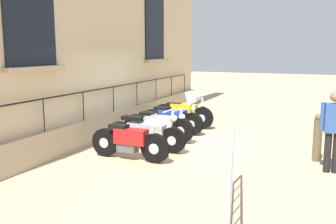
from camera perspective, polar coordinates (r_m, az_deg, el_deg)
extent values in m
plane|color=tan|center=(10.16, 1.36, -4.55)|extent=(60.00, 60.00, 0.00)
cube|color=tan|center=(10.98, -8.38, -1.76)|extent=(0.20, 13.54, 0.68)
cube|color=black|center=(13.43, -2.04, 12.88)|extent=(0.06, 1.43, 2.28)
cube|color=tan|center=(13.38, -1.69, 7.81)|extent=(0.24, 1.63, 0.10)
cube|color=black|center=(8.47, -20.27, 14.26)|extent=(0.06, 1.43, 2.28)
cube|color=tan|center=(8.39, -19.40, 6.22)|extent=(0.24, 1.63, 0.10)
cube|color=black|center=(10.80, -8.34, 3.81)|extent=(0.03, 11.38, 0.03)
cylinder|color=black|center=(8.59, -18.31, -0.51)|extent=(0.02, 0.02, 0.73)
cylinder|color=black|center=(9.68, -12.72, 0.83)|extent=(0.02, 0.02, 0.73)
cylinder|color=black|center=(10.84, -8.29, 1.89)|extent=(0.02, 0.02, 0.73)
cylinder|color=black|center=(12.06, -4.74, 2.73)|extent=(0.02, 0.02, 0.73)
cylinder|color=black|center=(13.32, -1.84, 3.40)|extent=(0.02, 0.02, 0.73)
cylinder|color=black|center=(14.61, 0.55, 3.95)|extent=(0.02, 0.02, 0.73)
cylinder|color=black|center=(15.93, 2.55, 4.41)|extent=(0.02, 0.02, 0.73)
cylinder|color=black|center=(8.25, -2.00, -5.53)|extent=(0.66, 0.11, 0.66)
cylinder|color=silver|center=(8.25, -2.00, -5.53)|extent=(0.23, 0.13, 0.23)
cylinder|color=black|center=(8.88, -9.51, -4.57)|extent=(0.66, 0.11, 0.66)
cylinder|color=silver|center=(8.88, -9.51, -4.57)|extent=(0.23, 0.13, 0.23)
cube|color=red|center=(8.47, -5.63, -3.69)|extent=(0.77, 0.29, 0.34)
cube|color=#4C4C51|center=(8.58, -6.19, -5.22)|extent=(0.46, 0.23, 0.23)
cube|color=black|center=(8.59, -7.49, -2.22)|extent=(0.43, 0.25, 0.10)
cylinder|color=silver|center=(8.19, -2.33, -3.12)|extent=(0.16, 0.06, 0.71)
cylinder|color=silver|center=(8.14, -2.66, -0.68)|extent=(0.04, 0.61, 0.04)
sphere|color=white|center=(8.12, -1.90, -1.99)|extent=(0.16, 0.16, 0.16)
cylinder|color=silver|center=(8.80, -6.46, -5.61)|extent=(0.69, 0.09, 0.08)
cylinder|color=black|center=(9.02, 0.75, -4.29)|extent=(0.64, 0.17, 0.64)
cylinder|color=silver|center=(9.02, 0.75, -4.29)|extent=(0.23, 0.17, 0.22)
cylinder|color=black|center=(9.77, -7.44, -3.29)|extent=(0.64, 0.17, 0.64)
cylinder|color=silver|center=(9.77, -7.44, -3.29)|extent=(0.23, 0.17, 0.22)
cube|color=#B2B2BC|center=(9.30, -3.25, -2.67)|extent=(1.00, 0.33, 0.30)
cube|color=#4C4C51|center=(9.40, -3.77, -3.93)|extent=(0.60, 0.25, 0.22)
cube|color=black|center=(9.45, -5.35, -0.93)|extent=(0.56, 0.28, 0.10)
cylinder|color=silver|center=(8.96, 0.47, -2.04)|extent=(0.16, 0.07, 0.72)
cylinder|color=silver|center=(8.92, 0.18, 0.24)|extent=(0.07, 0.62, 0.04)
sphere|color=white|center=(8.90, 0.87, -0.96)|extent=(0.16, 0.16, 0.16)
cylinder|color=silver|center=(9.65, -4.32, -4.26)|extent=(0.89, 0.12, 0.08)
cylinder|color=black|center=(9.98, 2.03, -2.83)|extent=(0.68, 0.18, 0.67)
cylinder|color=silver|center=(9.98, 2.03, -2.83)|extent=(0.24, 0.18, 0.23)
cylinder|color=black|center=(10.62, -4.96, -2.10)|extent=(0.68, 0.18, 0.67)
cylinder|color=silver|center=(10.62, -4.96, -2.10)|extent=(0.24, 0.18, 0.23)
cube|color=silver|center=(10.22, -1.33, -1.45)|extent=(0.81, 0.37, 0.30)
cube|color=#4C4C51|center=(10.31, -1.82, -2.62)|extent=(0.49, 0.29, 0.23)
cube|color=black|center=(10.34, -2.94, -0.27)|extent=(0.46, 0.32, 0.10)
cylinder|color=silver|center=(9.94, 1.78, -1.26)|extent=(0.16, 0.07, 0.56)
cylinder|color=silver|center=(9.92, 1.53, 0.33)|extent=(0.07, 0.74, 0.04)
sphere|color=white|center=(9.90, 2.15, -0.75)|extent=(0.16, 0.16, 0.16)
cylinder|color=silver|center=(10.56, -2.05, -2.97)|extent=(0.72, 0.11, 0.08)
cylinder|color=black|center=(10.90, 3.66, -1.82)|extent=(0.66, 0.19, 0.66)
cylinder|color=silver|center=(10.90, 3.66, -1.82)|extent=(0.24, 0.19, 0.23)
cylinder|color=black|center=(11.48, -2.57, -1.23)|extent=(0.66, 0.19, 0.66)
cylinder|color=silver|center=(11.48, -2.57, -1.23)|extent=(0.24, 0.19, 0.23)
cube|color=#1E389E|center=(11.11, 0.70, -0.51)|extent=(0.84, 0.37, 0.33)
cube|color=#4C4C51|center=(11.20, 0.24, -1.67)|extent=(0.51, 0.29, 0.23)
cube|color=black|center=(11.23, -0.86, 0.53)|extent=(0.48, 0.32, 0.10)
cylinder|color=silver|center=(10.86, 3.43, -0.16)|extent=(0.16, 0.07, 0.64)
cylinder|color=silver|center=(10.83, 3.21, 1.51)|extent=(0.07, 0.73, 0.04)
sphere|color=white|center=(10.81, 3.78, 0.53)|extent=(0.16, 0.16, 0.16)
cylinder|color=silver|center=(11.45, -0.06, -2.00)|extent=(0.75, 0.12, 0.08)
cube|color=silver|center=(10.79, 3.51, 2.28)|extent=(0.15, 0.60, 0.36)
cylinder|color=black|center=(11.77, 5.23, -0.91)|extent=(0.70, 0.18, 0.69)
cylinder|color=silver|center=(11.77, 5.23, -0.91)|extent=(0.25, 0.18, 0.24)
cylinder|color=black|center=(12.33, -0.72, -0.39)|extent=(0.70, 0.18, 0.69)
cylinder|color=silver|center=(12.33, -0.72, -0.39)|extent=(0.25, 0.18, 0.24)
cube|color=gold|center=(11.98, 2.41, 0.37)|extent=(0.87, 0.30, 0.36)
cube|color=#4C4C51|center=(12.06, 1.97, -0.78)|extent=(0.53, 0.23, 0.24)
cube|color=black|center=(12.11, 0.90, 1.14)|extent=(0.49, 0.26, 0.10)
cylinder|color=silver|center=(11.74, 5.03, 0.55)|extent=(0.16, 0.07, 0.61)
cylinder|color=silver|center=(11.72, 4.82, 2.01)|extent=(0.07, 0.56, 0.04)
sphere|color=white|center=(11.70, 5.36, 1.10)|extent=(0.16, 0.16, 0.16)
cylinder|color=silver|center=(12.28, 1.54, -1.17)|extent=(0.78, 0.12, 0.08)
cylinder|color=#B7B7BF|center=(4.81, 9.16, -14.52)|extent=(0.05, 0.05, 1.05)
cylinder|color=#B7B7BF|center=(6.97, 9.78, -6.84)|extent=(0.05, 0.05, 1.05)
cylinder|color=#B7B7BF|center=(5.73, 9.67, -5.31)|extent=(0.54, 2.25, 0.04)
cylinder|color=#B7B7BF|center=(6.01, 9.43, -13.35)|extent=(0.54, 2.25, 0.04)
cylinder|color=#B7B7BF|center=(5.21, 9.36, -11.71)|extent=(0.02, 0.02, 0.87)
cylinder|color=#B7B7BF|center=(5.64, 9.49, -10.03)|extent=(0.02, 0.02, 0.87)
cylinder|color=#B7B7BF|center=(6.07, 9.61, -8.59)|extent=(0.02, 0.02, 0.87)
cylinder|color=#B7B7BF|center=(6.51, 9.71, -7.34)|extent=(0.02, 0.02, 0.87)
cylinder|color=brown|center=(8.98, 21.72, -4.01)|extent=(0.19, 0.19, 0.95)
sphere|color=brown|center=(8.88, 21.92, -0.78)|extent=(0.17, 0.17, 0.17)
cylinder|color=black|center=(8.29, 23.05, -5.64)|extent=(0.14, 0.14, 0.83)
cylinder|color=black|center=(8.31, 24.15, -5.67)|extent=(0.14, 0.14, 0.83)
cube|color=#2D4C8C|center=(8.15, 23.93, -0.85)|extent=(0.39, 0.27, 0.59)
sphere|color=#8C664C|center=(8.09, 24.14, 2.18)|extent=(0.22, 0.22, 0.22)
cylinder|color=#2D4C8C|center=(8.12, 22.41, -0.58)|extent=(0.09, 0.09, 0.56)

